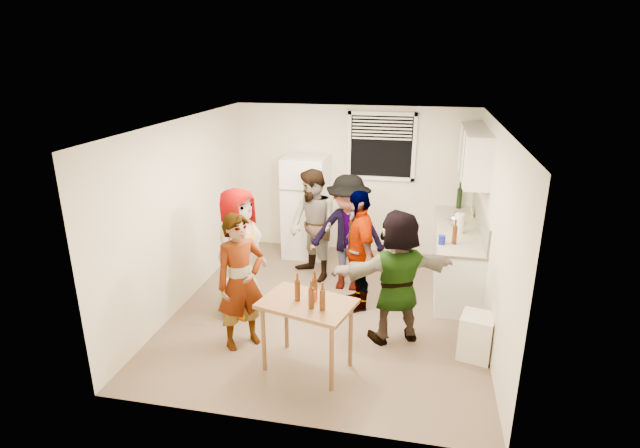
% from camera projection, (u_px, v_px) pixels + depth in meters
% --- Properties ---
extents(room, '(4.00, 4.50, 2.50)m').
position_uv_depth(room, '(329.00, 309.00, 6.78)').
color(room, '#EFE7CE').
rests_on(room, ground).
extents(window, '(1.12, 0.10, 1.06)m').
position_uv_depth(window, '(381.00, 147.00, 8.14)').
color(window, white).
rests_on(window, room).
extents(refrigerator, '(0.70, 0.70, 1.70)m').
position_uv_depth(refrigerator, '(306.00, 207.00, 8.39)').
color(refrigerator, white).
rests_on(refrigerator, ground).
extents(counter_lower, '(0.60, 2.20, 0.86)m').
position_uv_depth(counter_lower, '(456.00, 258.00, 7.38)').
color(counter_lower, white).
rests_on(counter_lower, ground).
extents(countertop, '(0.64, 2.22, 0.04)m').
position_uv_depth(countertop, '(459.00, 229.00, 7.24)').
color(countertop, '#BFB697').
rests_on(countertop, counter_lower).
extents(backsplash, '(0.03, 2.20, 0.36)m').
position_uv_depth(backsplash, '(480.00, 217.00, 7.12)').
color(backsplash, '#B9B2A8').
rests_on(backsplash, countertop).
extents(upper_cabinets, '(0.34, 1.60, 0.70)m').
position_uv_depth(upper_cabinets, '(474.00, 154.00, 7.05)').
color(upper_cabinets, white).
rests_on(upper_cabinets, room).
extents(kettle, '(0.24, 0.21, 0.20)m').
position_uv_depth(kettle, '(455.00, 224.00, 7.36)').
color(kettle, silver).
rests_on(kettle, countertop).
extents(paper_towel, '(0.13, 0.13, 0.28)m').
position_uv_depth(paper_towel, '(458.00, 233.00, 7.02)').
color(paper_towel, white).
rests_on(paper_towel, countertop).
extents(wine_bottle, '(0.08, 0.08, 0.33)m').
position_uv_depth(wine_bottle, '(458.00, 208.00, 8.14)').
color(wine_bottle, black).
rests_on(wine_bottle, countertop).
extents(beer_bottle_counter, '(0.06, 0.06, 0.25)m').
position_uv_depth(beer_bottle_counter, '(454.00, 244.00, 6.62)').
color(beer_bottle_counter, '#47230C').
rests_on(beer_bottle_counter, countertop).
extents(blue_cup, '(0.09, 0.09, 0.12)m').
position_uv_depth(blue_cup, '(442.00, 244.00, 6.61)').
color(blue_cup, '#171BA7').
rests_on(blue_cup, countertop).
extents(picture_frame, '(0.02, 0.17, 0.14)m').
position_uv_depth(picture_frame, '(472.00, 212.00, 7.69)').
color(picture_frame, '#E2BF5A').
rests_on(picture_frame, countertop).
extents(trash_bin, '(0.43, 0.43, 0.52)m').
position_uv_depth(trash_bin, '(476.00, 337.00, 5.66)').
color(trash_bin, white).
rests_on(trash_bin, ground).
extents(serving_table, '(1.09, 0.86, 0.81)m').
position_uv_depth(serving_table, '(308.00, 367.00, 5.54)').
color(serving_table, brown).
rests_on(serving_table, ground).
extents(beer_bottle_table, '(0.06, 0.06, 0.23)m').
position_uv_depth(beer_bottle_table, '(315.00, 297.00, 5.37)').
color(beer_bottle_table, '#47230C').
rests_on(beer_bottle_table, serving_table).
extents(red_cup, '(0.09, 0.09, 0.11)m').
position_uv_depth(red_cup, '(312.00, 301.00, 5.30)').
color(red_cup, '#A5270E').
rests_on(red_cup, serving_table).
extents(guest_grey, '(1.90, 1.34, 0.55)m').
position_uv_depth(guest_grey, '(243.00, 311.00, 6.73)').
color(guest_grey, gray).
rests_on(guest_grey, ground).
extents(guest_stripe, '(1.58, 1.58, 0.39)m').
position_uv_depth(guest_stripe, '(244.00, 343.00, 5.99)').
color(guest_stripe, '#141933').
rests_on(guest_stripe, ground).
extents(guest_back_left, '(1.75, 1.81, 0.64)m').
position_uv_depth(guest_back_left, '(313.00, 277.00, 7.75)').
color(guest_back_left, brown).
rests_on(guest_back_left, ground).
extents(guest_back_right, '(1.19, 1.76, 0.64)m').
position_uv_depth(guest_back_right, '(347.00, 287.00, 7.41)').
color(guest_back_right, '#3D3C42').
rests_on(guest_back_right, ground).
extents(guest_black, '(1.90, 1.53, 0.40)m').
position_uv_depth(guest_black, '(357.00, 306.00, 6.88)').
color(guest_black, black).
rests_on(guest_black, ground).
extents(guest_orange, '(2.06, 2.12, 0.48)m').
position_uv_depth(guest_orange, '(394.00, 338.00, 6.11)').
color(guest_orange, '#C47A4F').
rests_on(guest_orange, ground).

